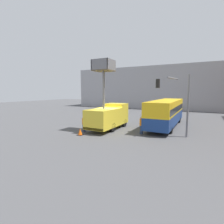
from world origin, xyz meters
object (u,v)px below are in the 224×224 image
object	(u,v)px
city_bus	(166,111)
road_worker_near_truck	(84,124)
road_worker_directing	(141,125)
traffic_light_pole	(176,95)
traffic_cone_near_truck	(80,132)
utility_truck	(108,115)

from	to	relation	value
city_bus	road_worker_near_truck	bearing A→B (deg)	119.71
city_bus	road_worker_directing	world-z (taller)	city_bus
road_worker_near_truck	road_worker_directing	size ratio (longest dim) A/B	0.94
traffic_light_pole	road_worker_near_truck	world-z (taller)	traffic_light_pole
traffic_cone_near_truck	traffic_light_pole	bearing A→B (deg)	26.93
utility_truck	road_worker_directing	distance (m)	4.19
road_worker_near_truck	traffic_cone_near_truck	world-z (taller)	road_worker_near_truck
traffic_cone_near_truck	city_bus	bearing A→B (deg)	51.54
city_bus	road_worker_near_truck	size ratio (longest dim) A/B	6.37
utility_truck	road_worker_near_truck	world-z (taller)	utility_truck
road_worker_near_truck	road_worker_directing	xyz separation A→B (m)	(5.72, 1.86, 0.07)
city_bus	utility_truck	bearing A→B (deg)	115.03
traffic_light_pole	city_bus	bearing A→B (deg)	111.16
city_bus	road_worker_near_truck	distance (m)	10.10
utility_truck	traffic_light_pole	distance (m)	7.52
road_worker_near_truck	road_worker_directing	world-z (taller)	road_worker_directing
city_bus	road_worker_directing	xyz separation A→B (m)	(-1.44, -5.20, -0.92)
road_worker_directing	road_worker_near_truck	bearing A→B (deg)	-14.26
traffic_light_pole	road_worker_near_truck	bearing A→B (deg)	-161.84
city_bus	road_worker_near_truck	xyz separation A→B (m)	(-7.16, -7.05, -0.99)
traffic_light_pole	road_worker_directing	xyz separation A→B (m)	(-3.06, -1.03, -2.96)
utility_truck	city_bus	xyz separation A→B (m)	(5.54, 4.62, 0.26)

